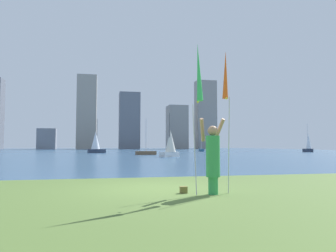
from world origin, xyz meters
TOP-DOWN VIEW (x-y plane):
  - ground at (0.00, 50.95)m, footprint 120.00×138.00m
  - person at (1.40, -1.48)m, footprint 0.74×0.55m
  - kite_flag_left at (0.92, -1.81)m, footprint 0.16×0.75m
  - kite_flag_right at (1.89, -1.25)m, footprint 0.16×0.38m
  - bag at (0.69, -1.13)m, footprint 0.19×0.13m
  - sailboat_0 at (5.75, 24.31)m, footprint 2.49×2.17m
  - sailboat_1 at (-2.85, 43.63)m, footprint 3.03×1.73m
  - sailboat_2 at (4.11, 32.48)m, footprint 2.90×1.26m
  - sailboat_3 at (36.42, 42.60)m, footprint 1.88×1.74m
  - sailboat_4 at (18.42, 52.53)m, footprint 0.86×2.94m
  - skyline_tower_1 at (-20.33, 99.64)m, footprint 6.00×3.04m
  - skyline_tower_2 at (-7.29, 96.22)m, footprint 6.29×6.13m
  - skyline_tower_3 at (6.68, 94.96)m, footprint 6.84×6.17m
  - skyline_tower_4 at (23.51, 96.14)m, footprint 6.78×6.50m
  - skyline_tower_5 at (34.66, 97.83)m, footprint 7.18×4.98m

SIDE VIEW (x-z plane):
  - ground at x=0.00m, z-range -0.12..0.00m
  - bag at x=0.69m, z-range 0.00..0.18m
  - sailboat_2 at x=4.11m, z-range -2.16..2.80m
  - sailboat_4 at x=18.42m, z-range -1.57..2.23m
  - person at x=1.40m, z-range -0.02..2.01m
  - sailboat_0 at x=5.75m, z-range -1.06..3.85m
  - sailboat_3 at x=36.42m, z-range -1.12..4.26m
  - sailboat_1 at x=-2.85m, z-range -1.09..4.60m
  - kite_flag_left at x=0.92m, z-range 1.14..5.09m
  - kite_flag_right at x=1.89m, z-range 1.22..5.18m
  - skyline_tower_1 at x=-20.33m, z-range 0.00..6.86m
  - skyline_tower_4 at x=23.51m, z-range 0.00..15.15m
  - skyline_tower_3 at x=6.68m, z-range 0.00..18.94m
  - skyline_tower_2 at x=-7.29m, z-range 0.00..24.45m
  - skyline_tower_5 at x=34.66m, z-range 0.00..24.75m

